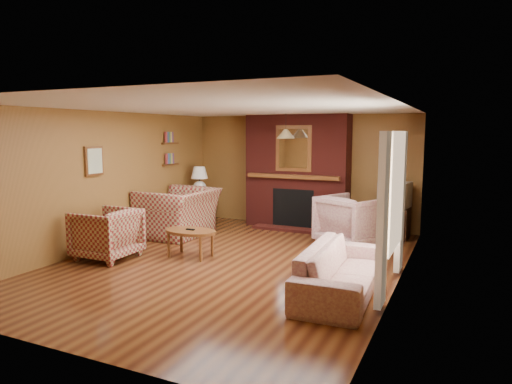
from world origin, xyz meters
The scene contains 20 objects.
floor centered at (0.00, 0.00, 0.00)m, with size 6.50×6.50×0.00m, color #411C0D.
ceiling centered at (0.00, 0.00, 2.40)m, with size 6.50×6.50×0.00m, color silver.
wall_back centered at (0.00, 3.25, 1.20)m, with size 6.50×6.50×0.00m, color #935E2D.
wall_front centered at (0.00, -3.25, 1.20)m, with size 6.50×6.50×0.00m, color #935E2D.
wall_left centered at (-2.50, 0.00, 1.20)m, with size 6.50×6.50×0.00m, color #935E2D.
wall_right centered at (2.50, 0.00, 1.20)m, with size 6.50×6.50×0.00m, color #935E2D.
fireplace centered at (0.00, 2.98, 1.18)m, with size 2.20×0.82×2.40m.
window_right centered at (2.45, -0.20, 1.13)m, with size 0.10×1.85×2.00m.
bookshelf centered at (-2.44, 1.90, 1.67)m, with size 0.09×0.55×0.71m.
botanical_print centered at (-2.47, -0.30, 1.55)m, with size 0.05×0.40×0.50m.
pendant_light centered at (0.00, 2.30, 2.00)m, with size 0.36×0.36×0.48m.
plaid_loveseat centered at (-1.85, 1.25, 0.46)m, with size 1.42×1.24×0.92m, color maroon.
plaid_armchair centered at (-1.95, -0.63, 0.41)m, with size 0.87×0.90×0.82m, color maroon.
floral_sofa centered at (1.90, -0.61, 0.30)m, with size 2.09×0.82×0.61m, color #B6A88D.
floral_armchair centered at (1.43, 1.87, 0.46)m, with size 0.98×1.01×0.91m, color #B6A88D.
coffee_table centered at (-0.77, 0.02, 0.39)m, with size 0.91×0.56×0.47m.
side_table centered at (-2.10, 2.45, 0.33)m, with size 0.50×0.50×0.66m, color brown.
table_lamp centered at (-2.10, 2.45, 1.00)m, with size 0.37×0.37×0.62m.
tv_stand centered at (2.05, 2.80, 0.30)m, with size 0.56×0.51×0.61m, color black.
crt_tv centered at (2.05, 2.79, 0.85)m, with size 0.60×0.59×0.48m.
Camera 1 is at (3.27, -6.15, 2.04)m, focal length 32.00 mm.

